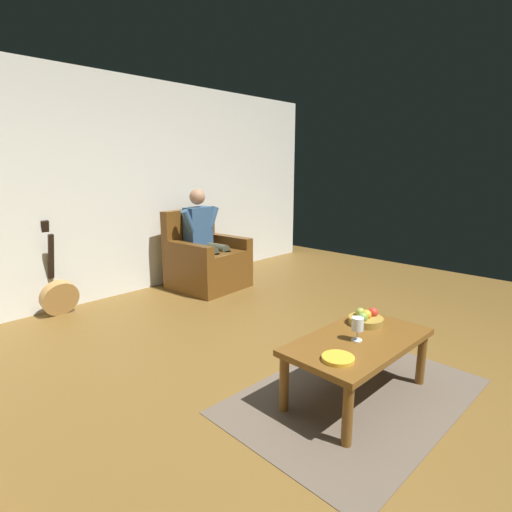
{
  "coord_description": "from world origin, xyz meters",
  "views": [
    {
      "loc": [
        2.3,
        1.2,
        1.51
      ],
      "look_at": [
        -0.49,
        -1.42,
        0.66
      ],
      "focal_mm": 28.38,
      "sensor_mm": 36.0,
      "label": 1
    }
  ],
  "objects_px": {
    "person_seated": "(205,236)",
    "fruit_bowl": "(366,319)",
    "guitar": "(59,294)",
    "armchair": "(206,262)",
    "wine_glass_near": "(358,325)",
    "coffee_table": "(358,347)",
    "decorative_dish": "(338,359)"
  },
  "relations": [
    {
      "from": "armchair",
      "to": "decorative_dish",
      "type": "xyz_separation_m",
      "value": [
        1.29,
        2.73,
        0.1
      ]
    },
    {
      "from": "guitar",
      "to": "decorative_dish",
      "type": "height_order",
      "value": "guitar"
    },
    {
      "from": "coffee_table",
      "to": "guitar",
      "type": "distance_m",
      "value": 3.1
    },
    {
      "from": "coffee_table",
      "to": "fruit_bowl",
      "type": "xyz_separation_m",
      "value": [
        -0.26,
        -0.09,
        0.1
      ]
    },
    {
      "from": "guitar",
      "to": "wine_glass_near",
      "type": "bearing_deg",
      "value": 103.24
    },
    {
      "from": "person_seated",
      "to": "armchair",
      "type": "bearing_deg",
      "value": 90.0
    },
    {
      "from": "guitar",
      "to": "wine_glass_near",
      "type": "relative_size",
      "value": 6.3
    },
    {
      "from": "fruit_bowl",
      "to": "coffee_table",
      "type": "bearing_deg",
      "value": 19.68
    },
    {
      "from": "guitar",
      "to": "fruit_bowl",
      "type": "xyz_separation_m",
      "value": [
        -1.0,
        2.91,
        0.23
      ]
    },
    {
      "from": "armchair",
      "to": "guitar",
      "type": "xyz_separation_m",
      "value": [
        1.68,
        -0.34,
        -0.1
      ]
    },
    {
      "from": "armchair",
      "to": "fruit_bowl",
      "type": "xyz_separation_m",
      "value": [
        0.68,
        2.58,
        0.13
      ]
    },
    {
      "from": "armchair",
      "to": "wine_glass_near",
      "type": "height_order",
      "value": "armchair"
    },
    {
      "from": "person_seated",
      "to": "guitar",
      "type": "relative_size",
      "value": 1.26
    },
    {
      "from": "coffee_table",
      "to": "guitar",
      "type": "xyz_separation_m",
      "value": [
        0.74,
        -3.01,
        -0.13
      ]
    },
    {
      "from": "coffee_table",
      "to": "wine_glass_near",
      "type": "distance_m",
      "value": 0.16
    },
    {
      "from": "coffee_table",
      "to": "armchair",
      "type": "bearing_deg",
      "value": -109.42
    },
    {
      "from": "wine_glass_near",
      "to": "fruit_bowl",
      "type": "height_order",
      "value": "wine_glass_near"
    },
    {
      "from": "coffee_table",
      "to": "guitar",
      "type": "height_order",
      "value": "guitar"
    },
    {
      "from": "guitar",
      "to": "decorative_dish",
      "type": "relative_size",
      "value": 5.14
    },
    {
      "from": "person_seated",
      "to": "wine_glass_near",
      "type": "bearing_deg",
      "value": 65.77
    },
    {
      "from": "armchair",
      "to": "person_seated",
      "type": "height_order",
      "value": "person_seated"
    },
    {
      "from": "armchair",
      "to": "guitar",
      "type": "distance_m",
      "value": 1.72
    },
    {
      "from": "guitar",
      "to": "fruit_bowl",
      "type": "bearing_deg",
      "value": 108.96
    },
    {
      "from": "coffee_table",
      "to": "fruit_bowl",
      "type": "bearing_deg",
      "value": -160.32
    },
    {
      "from": "guitar",
      "to": "person_seated",
      "type": "bearing_deg",
      "value": 169.0
    },
    {
      "from": "guitar",
      "to": "wine_glass_near",
      "type": "height_order",
      "value": "guitar"
    },
    {
      "from": "person_seated",
      "to": "coffee_table",
      "type": "bearing_deg",
      "value": 66.32
    },
    {
      "from": "wine_glass_near",
      "to": "decorative_dish",
      "type": "distance_m",
      "value": 0.34
    },
    {
      "from": "guitar",
      "to": "fruit_bowl",
      "type": "distance_m",
      "value": 3.09
    },
    {
      "from": "coffee_table",
      "to": "decorative_dish",
      "type": "height_order",
      "value": "decorative_dish"
    },
    {
      "from": "person_seated",
      "to": "fruit_bowl",
      "type": "relative_size",
      "value": 5.08
    },
    {
      "from": "armchair",
      "to": "coffee_table",
      "type": "xyz_separation_m",
      "value": [
        0.94,
        2.67,
        0.03
      ]
    }
  ]
}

